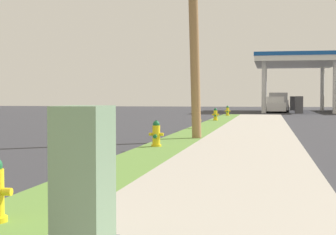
# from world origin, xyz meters

# --- Properties ---
(fire_hydrant_second) EXTENTS (0.42, 0.38, 0.74)m
(fire_hydrant_second) POSITION_xyz_m (0.48, 11.56, 0.45)
(fire_hydrant_second) COLOR yellow
(fire_hydrant_second) RESTS_ON grass_verge
(fire_hydrant_third) EXTENTS (0.42, 0.37, 0.74)m
(fire_hydrant_third) POSITION_xyz_m (0.45, 20.39, 0.45)
(fire_hydrant_third) COLOR yellow
(fire_hydrant_third) RESTS_ON grass_verge
(fire_hydrant_fourth) EXTENTS (0.42, 0.37, 0.74)m
(fire_hydrant_fourth) POSITION_xyz_m (0.50, 28.51, 0.45)
(fire_hydrant_fourth) COLOR yellow
(fire_hydrant_fourth) RESTS_ON grass_verge
(fire_hydrant_fifth) EXTENTS (0.42, 0.38, 0.74)m
(fire_hydrant_fifth) POSITION_xyz_m (0.58, 36.93, 0.45)
(fire_hydrant_fifth) COLOR yellow
(fire_hydrant_fifth) RESTS_ON grass_verge
(utility_cabinet) EXTENTS (0.50, 0.66, 1.33)m
(utility_cabinet) POSITION_xyz_m (1.96, 1.45, 0.74)
(utility_cabinet) COLOR slate
(utility_cabinet) RESTS_ON sidewalk_slab
(car_white_by_near_pump) EXTENTS (2.16, 4.60, 1.57)m
(car_white_by_near_pump) POSITION_xyz_m (4.24, 49.81, 0.72)
(car_white_by_near_pump) COLOR white
(car_white_by_near_pump) RESTS_ON ground
(truck_silver_at_forecourt) EXTENTS (2.15, 5.41, 1.97)m
(truck_silver_at_forecourt) POSITION_xyz_m (4.61, 53.14, 0.91)
(truck_silver_at_forecourt) COLOR #BCBCC1
(truck_silver_at_forecourt) RESTS_ON ground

